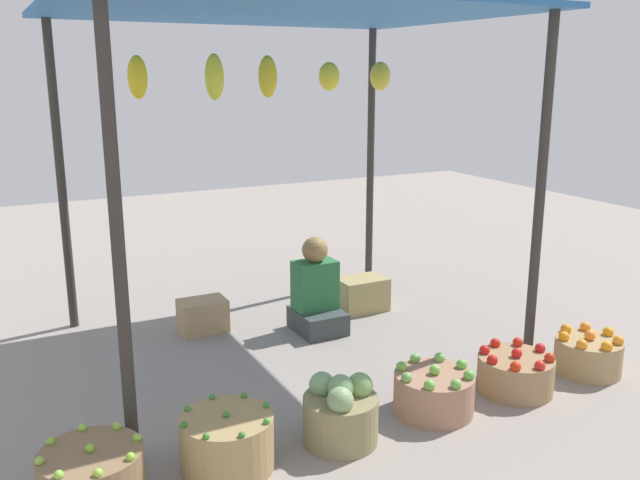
{
  "coord_description": "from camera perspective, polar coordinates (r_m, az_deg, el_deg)",
  "views": [
    {
      "loc": [
        -2.03,
        -4.52,
        2.06
      ],
      "look_at": [
        0.0,
        -0.57,
        0.95
      ],
      "focal_mm": 37.98,
      "sensor_mm": 36.0,
      "label": 1
    }
  ],
  "objects": [
    {
      "name": "basket_green_chilies",
      "position": [
        3.77,
        -7.83,
        -16.51
      ],
      "size": [
        0.5,
        0.5,
        0.33
      ],
      "color": "#A58856",
      "rests_on": "ground"
    },
    {
      "name": "basket_cabbages",
      "position": [
        3.96,
        1.74,
        -14.37
      ],
      "size": [
        0.43,
        0.43,
        0.41
      ],
      "color": "#8A7F54",
      "rests_on": "ground"
    },
    {
      "name": "basket_red_tomatoes",
      "position": [
        4.73,
        16.13,
        -10.7
      ],
      "size": [
        0.5,
        0.5,
        0.3
      ],
      "color": "#9C7B53",
      "rests_on": "ground"
    },
    {
      "name": "wooden_crate_stacked_rear",
      "position": [
        5.61,
        -9.84,
        -6.27
      ],
      "size": [
        0.37,
        0.26,
        0.26
      ],
      "primitive_type": "cube",
      "color": "tan",
      "rests_on": "ground"
    },
    {
      "name": "basket_oranges",
      "position": [
        5.16,
        21.65,
        -8.95
      ],
      "size": [
        0.46,
        0.46,
        0.31
      ],
      "color": "#A18658",
      "rests_on": "ground"
    },
    {
      "name": "basket_limes",
      "position": [
        3.66,
        -18.63,
        -18.4
      ],
      "size": [
        0.5,
        0.5,
        0.32
      ],
      "color": "olive",
      "rests_on": "ground"
    },
    {
      "name": "ground_plane",
      "position": [
        5.37,
        -2.83,
        -8.56
      ],
      "size": [
        14.0,
        14.0,
        0.0
      ],
      "primitive_type": "plane",
      "color": "gray"
    },
    {
      "name": "vendor_person",
      "position": [
        5.49,
        -0.33,
        -4.67
      ],
      "size": [
        0.36,
        0.44,
        0.78
      ],
      "color": "#384041",
      "rests_on": "ground"
    },
    {
      "name": "market_stall_structure",
      "position": [
        4.97,
        -3.19,
        16.64
      ],
      "size": [
        3.16,
        2.54,
        2.49
      ],
      "color": "#38332D",
      "rests_on": "ground"
    },
    {
      "name": "wooden_crate_near_vendor",
      "position": [
        6.0,
        3.54,
        -4.58
      ],
      "size": [
        0.43,
        0.29,
        0.3
      ],
      "primitive_type": "cube",
      "color": "tan",
      "rests_on": "ground"
    },
    {
      "name": "basket_green_apples",
      "position": [
        4.34,
        9.57,
        -12.51
      ],
      "size": [
        0.5,
        0.5,
        0.31
      ],
      "color": "#A4765B",
      "rests_on": "ground"
    }
  ]
}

